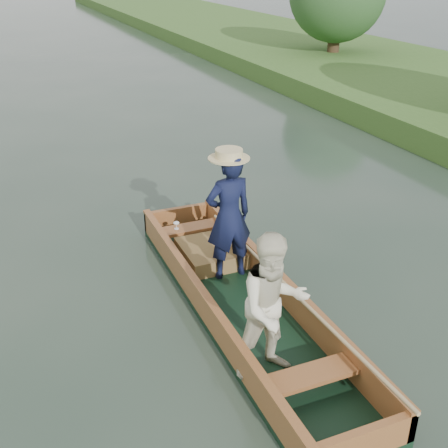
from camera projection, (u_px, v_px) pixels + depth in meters
name	position (u px, v px, depth m)	size (l,w,h in m)	color
ground	(243.00, 313.00, 6.92)	(120.00, 120.00, 0.00)	#283D30
trees_far	(135.00, 15.00, 13.57)	(22.73, 15.96, 4.48)	#47331E
punt	(245.00, 277.00, 6.59)	(1.15, 5.10, 1.83)	black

